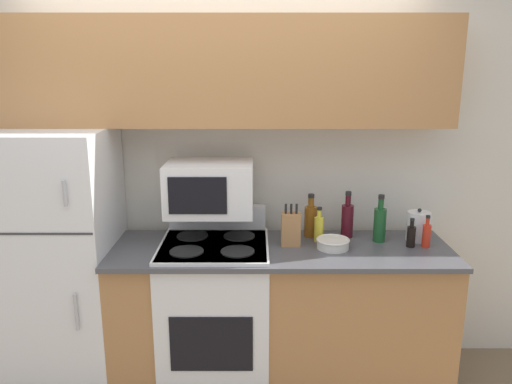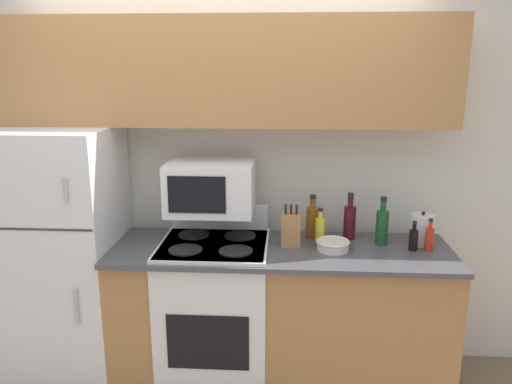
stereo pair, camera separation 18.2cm
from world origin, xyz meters
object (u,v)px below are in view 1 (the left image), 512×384
(bottle_wine_red, at_px, (347,219))
(bottle_whiskey, at_px, (310,220))
(bottle_hot_sauce, at_px, (426,235))
(microwave, at_px, (209,188))
(refrigerator, at_px, (54,261))
(knife_block, at_px, (290,229))
(stove, at_px, (215,312))
(kettle, at_px, (418,226))
(bottle_soy_sauce, at_px, (410,236))
(bottle_wine_green, at_px, (379,223))
(bowl, at_px, (332,243))
(bottle_cooking_spray, at_px, (318,228))

(bottle_wine_red, xyz_separation_m, bottle_whiskey, (-0.23, 0.01, -0.01))
(bottle_hot_sauce, relative_size, bottle_whiskey, 0.71)
(microwave, bearing_deg, refrigerator, -175.68)
(microwave, distance_m, knife_block, 0.55)
(stove, height_order, microwave, microwave)
(bottle_hot_sauce, height_order, bottle_whiskey, bottle_whiskey)
(stove, height_order, kettle, kettle)
(bottle_soy_sauce, xyz_separation_m, bottle_whiskey, (-0.59, 0.19, 0.04))
(bottle_wine_green, bearing_deg, bowl, -157.35)
(knife_block, relative_size, kettle, 1.26)
(microwave, distance_m, bottle_hot_sauce, 1.34)
(bottle_whiskey, bearing_deg, bottle_wine_green, -12.84)
(bowl, distance_m, bottle_cooking_spray, 0.16)
(bottle_cooking_spray, bearing_deg, kettle, 1.04)
(bottle_wine_red, xyz_separation_m, bottle_hot_sauce, (0.45, -0.19, -0.04))
(microwave, height_order, bottle_whiskey, microwave)
(microwave, height_order, bottle_wine_red, microwave)
(refrigerator, distance_m, stove, 1.05)
(bowl, relative_size, bottle_wine_green, 0.67)
(bottle_soy_sauce, bearing_deg, bottle_wine_green, 149.96)
(microwave, distance_m, bottle_cooking_spray, 0.72)
(knife_block, distance_m, bottle_hot_sauce, 0.82)
(bottle_whiskey, distance_m, kettle, 0.67)
(knife_block, distance_m, bottle_whiskey, 0.22)
(bowl, distance_m, bottle_hot_sauce, 0.57)
(refrigerator, xyz_separation_m, bottle_wine_red, (1.83, 0.15, 0.22))
(microwave, height_order, bottle_soy_sauce, microwave)
(refrigerator, height_order, bottle_hot_sauce, refrigerator)
(refrigerator, bearing_deg, bottle_whiskey, 5.91)
(bottle_wine_green, relative_size, bottle_hot_sauce, 1.50)
(microwave, height_order, bowl, microwave)
(bottle_wine_green, bearing_deg, bottle_whiskey, 167.16)
(stove, relative_size, bottle_wine_red, 3.68)
(stove, bearing_deg, bottle_wine_green, 5.89)
(stove, bearing_deg, bottle_whiskey, 18.44)
(stove, xyz_separation_m, microwave, (-0.03, 0.11, 0.78))
(refrigerator, distance_m, bowl, 1.71)
(bottle_wine_red, bearing_deg, bottle_wine_green, -23.82)
(stove, distance_m, bottle_cooking_spray, 0.84)
(stove, xyz_separation_m, kettle, (1.27, 0.12, 0.53))
(bottle_hot_sauce, xyz_separation_m, kettle, (-0.01, 0.12, 0.01))
(bottle_whiskey, bearing_deg, bottle_wine_red, -3.21)
(knife_block, xyz_separation_m, bottle_wine_red, (0.37, 0.15, 0.01))
(bottle_soy_sauce, bearing_deg, bottle_wine_red, 153.15)
(bottle_wine_green, bearing_deg, knife_block, -172.79)
(knife_block, xyz_separation_m, bowl, (0.25, -0.06, -0.07))
(knife_block, distance_m, bottle_wine_green, 0.56)
(bottle_cooking_spray, relative_size, bottle_wine_green, 0.73)
(bowl, xyz_separation_m, bottle_wine_red, (0.12, 0.21, 0.09))
(microwave, xyz_separation_m, bowl, (0.75, -0.13, -0.31))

